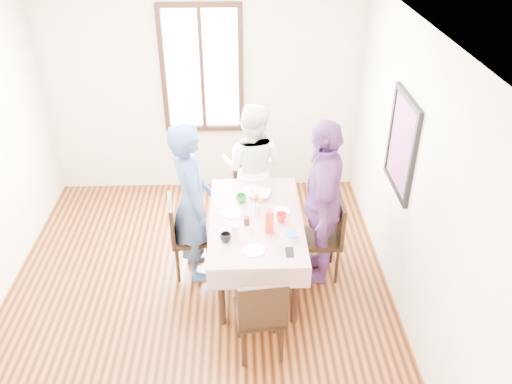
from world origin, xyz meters
TOP-DOWN VIEW (x-y plane):
  - ground at (0.00, 0.00)m, footprint 4.50×4.50m
  - back_wall at (0.00, 2.25)m, footprint 4.00×0.00m
  - right_wall at (2.00, 0.00)m, footprint 0.00×4.50m
  - window_frame at (0.00, 2.23)m, footprint 1.02×0.06m
  - window_pane at (0.00, 2.24)m, footprint 0.90×0.02m
  - art_poster at (1.98, 0.30)m, footprint 0.04×0.76m
  - dining_table at (0.60, 0.27)m, footprint 0.81×1.47m
  - tablecloth at (0.60, 0.27)m, footprint 0.93×1.59m
  - chair_left at (-0.08, 0.41)m, footprint 0.47×0.47m
  - chair_right at (1.28, 0.31)m, footprint 0.42×0.42m
  - chair_far at (0.60, 1.28)m, footprint 0.48×0.48m
  - chair_near at (0.60, -0.74)m, footprint 0.47×0.47m
  - person_left at (-0.06, 0.41)m, footprint 0.58×0.73m
  - person_far at (0.60, 1.26)m, footprint 0.91×0.80m
  - person_right at (1.26, 0.31)m, footprint 0.62×1.12m
  - mug_black at (0.30, -0.11)m, footprint 0.14×0.14m
  - mug_flag at (0.85, 0.19)m, footprint 0.13×0.13m
  - mug_green at (0.46, 0.57)m, footprint 0.15×0.15m
  - serving_bowl at (0.65, 0.68)m, footprint 0.28×0.28m
  - juice_carton at (0.72, 0.03)m, footprint 0.08×0.08m
  - butter_tub at (0.93, -0.11)m, footprint 0.12×0.12m
  - jam_jar at (0.51, 0.16)m, footprint 0.06×0.06m
  - drinking_glass at (0.39, 0.01)m, footprint 0.07×0.07m
  - smartphone at (0.89, -0.30)m, footprint 0.08×0.15m
  - flower_vase at (0.62, 0.33)m, footprint 0.06×0.06m
  - plate_left at (0.36, 0.36)m, footprint 0.20×0.20m
  - plate_right at (0.86, 0.37)m, footprint 0.20×0.20m
  - plate_far at (0.59, 0.82)m, footprint 0.20×0.20m
  - plate_near at (0.57, -0.27)m, footprint 0.20×0.20m
  - butter_lid at (0.93, -0.11)m, footprint 0.12×0.12m
  - flower_bunch at (0.62, 0.33)m, footprint 0.09×0.09m

SIDE VIEW (x-z plane):
  - ground at x=0.00m, z-range 0.00..0.00m
  - dining_table at x=0.60m, z-range 0.00..0.75m
  - chair_left at x=-0.08m, z-range 0.00..0.91m
  - chair_right at x=1.28m, z-range 0.00..0.91m
  - chair_far at x=0.60m, z-range 0.00..0.91m
  - chair_near at x=0.60m, z-range 0.00..0.91m
  - tablecloth at x=0.60m, z-range 0.75..0.76m
  - smartphone at x=0.89m, z-range 0.76..0.77m
  - plate_left at x=0.36m, z-range 0.76..0.77m
  - plate_right at x=0.86m, z-range 0.76..0.77m
  - plate_far at x=0.59m, z-range 0.76..0.77m
  - plate_near at x=0.57m, z-range 0.76..0.77m
  - person_far at x=0.60m, z-range 0.00..1.57m
  - serving_bowl at x=0.65m, z-range 0.76..0.82m
  - butter_tub at x=0.93m, z-range 0.76..0.82m
  - jam_jar at x=0.51m, z-range 0.76..0.84m
  - mug_black at x=0.30m, z-range 0.76..0.85m
  - mug_green at x=0.46m, z-range 0.76..0.85m
  - mug_flag at x=0.85m, z-range 0.76..0.86m
  - drinking_glass at x=0.39m, z-range 0.76..0.86m
  - flower_vase at x=0.62m, z-range 0.76..0.89m
  - butter_lid at x=0.93m, z-range 0.82..0.83m
  - person_left at x=-0.06m, z-range 0.00..1.75m
  - juice_carton at x=0.72m, z-range 0.76..1.01m
  - person_right at x=1.26m, z-range 0.00..1.81m
  - flower_bunch at x=0.62m, z-range 0.89..0.99m
  - back_wall at x=0.00m, z-range -0.65..3.35m
  - right_wall at x=2.00m, z-range -0.90..3.60m
  - art_poster at x=1.98m, z-range 1.07..2.03m
  - window_frame at x=0.00m, z-range 0.84..2.46m
  - window_pane at x=0.00m, z-range 0.90..2.40m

